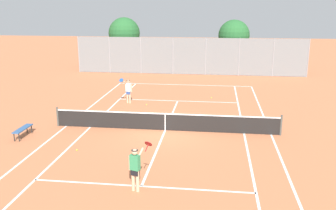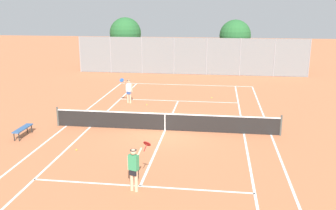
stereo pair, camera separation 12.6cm
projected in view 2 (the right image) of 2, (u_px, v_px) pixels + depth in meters
The scene contains 13 objects.
ground_plane at pixel (165, 130), 19.87m from camera, with size 120.00×120.00×0.00m, color #C67047.
court_line_markings at pixel (165, 130), 19.86m from camera, with size 11.10×23.90×0.01m.
tennis_net at pixel (165, 121), 19.73m from camera, with size 12.00×0.10×1.07m.
player_near_side at pixel (134, 167), 13.17m from camera, with size 0.83×0.70×1.77m.
player_far_left at pixel (129, 90), 25.21m from camera, with size 0.77×0.71×1.77m.
loose_tennis_ball_0 at pixel (147, 104), 24.93m from camera, with size 0.07×0.07×0.07m, color #D1DB33.
loose_tennis_ball_1 at pixel (76, 150), 17.11m from camera, with size 0.07×0.07×0.07m, color #D1DB33.
loose_tennis_ball_2 at pixel (156, 129), 19.98m from camera, with size 0.07×0.07×0.07m, color #D1DB33.
loose_tennis_ball_3 at pixel (212, 98), 26.78m from camera, with size 0.07×0.07×0.07m, color #D1DB33.
courtside_bench at pixel (23, 129), 18.82m from camera, with size 0.36×1.50×0.47m.
back_fence at pixel (190, 56), 35.54m from camera, with size 21.93×0.08×3.51m.
tree_behind_left at pixel (125, 34), 39.28m from camera, with size 3.29×3.29×5.24m.
tree_behind_right at pixel (235, 36), 37.41m from camera, with size 3.11×3.11×5.08m.
Camera 2 is at (2.70, -18.65, 6.43)m, focal length 40.00 mm.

